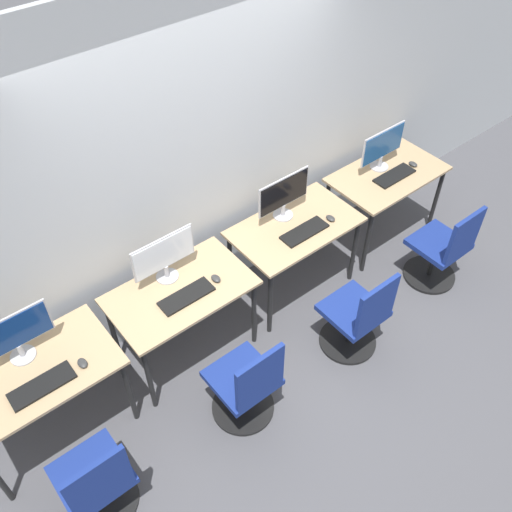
{
  "coord_description": "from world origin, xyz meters",
  "views": [
    {
      "loc": [
        -1.88,
        -2.21,
        3.95
      ],
      "look_at": [
        0.0,
        0.13,
        0.9
      ],
      "focal_mm": 40.0,
      "sensor_mm": 36.0,
      "label": 1
    }
  ],
  "objects_px": {
    "monitor_far_left": "(13,336)",
    "keyboard_left": "(186,296)",
    "office_chair_far_left": "(98,485)",
    "office_chair_left": "(247,387)",
    "mouse_far_left": "(82,363)",
    "mouse_right": "(331,218)",
    "monitor_far_right": "(383,147)",
    "keyboard_far_right": "(394,176)",
    "keyboard_far_left": "(42,386)",
    "mouse_far_right": "(413,164)",
    "mouse_left": "(216,279)",
    "office_chair_far_right": "(442,252)",
    "keyboard_right": "(304,232)",
    "monitor_right": "(284,195)",
    "monitor_left": "(164,256)",
    "office_chair_right": "(357,319)"
  },
  "relations": [
    {
      "from": "monitor_far_right",
      "to": "mouse_far_left",
      "type": "bearing_deg",
      "value": -175.25
    },
    {
      "from": "mouse_left",
      "to": "mouse_right",
      "type": "bearing_deg",
      "value": -2.4
    },
    {
      "from": "keyboard_far_left",
      "to": "mouse_far_left",
      "type": "xyz_separation_m",
      "value": [
        0.28,
        -0.01,
        0.01
      ]
    },
    {
      "from": "monitor_right",
      "to": "keyboard_right",
      "type": "xyz_separation_m",
      "value": [
        0.0,
        -0.27,
        -0.21
      ]
    },
    {
      "from": "mouse_right",
      "to": "keyboard_far_left",
      "type": "bearing_deg",
      "value": -179.94
    },
    {
      "from": "mouse_left",
      "to": "monitor_right",
      "type": "bearing_deg",
      "value": 15.5
    },
    {
      "from": "office_chair_far_left",
      "to": "keyboard_left",
      "type": "distance_m",
      "value": 1.38
    },
    {
      "from": "office_chair_far_left",
      "to": "mouse_far_left",
      "type": "bearing_deg",
      "value": 63.94
    },
    {
      "from": "keyboard_right",
      "to": "keyboard_far_left",
      "type": "bearing_deg",
      "value": -179.45
    },
    {
      "from": "mouse_right",
      "to": "keyboard_right",
      "type": "bearing_deg",
      "value": 176.07
    },
    {
      "from": "office_chair_far_left",
      "to": "office_chair_left",
      "type": "bearing_deg",
      "value": -1.63
    },
    {
      "from": "monitor_far_right",
      "to": "office_chair_far_right",
      "type": "relative_size",
      "value": 0.58
    },
    {
      "from": "mouse_far_left",
      "to": "monitor_right",
      "type": "distance_m",
      "value": 2.04
    },
    {
      "from": "office_chair_left",
      "to": "monitor_far_right",
      "type": "xyz_separation_m",
      "value": [
        2.27,
        0.88,
        0.62
      ]
    },
    {
      "from": "mouse_far_left",
      "to": "office_chair_far_left",
      "type": "relative_size",
      "value": 0.1
    },
    {
      "from": "keyboard_far_left",
      "to": "office_chair_left",
      "type": "xyz_separation_m",
      "value": [
        1.17,
        -0.63,
        -0.4
      ]
    },
    {
      "from": "monitor_far_right",
      "to": "mouse_far_right",
      "type": "bearing_deg",
      "value": -34.66
    },
    {
      "from": "monitor_far_left",
      "to": "mouse_far_right",
      "type": "relative_size",
      "value": 5.73
    },
    {
      "from": "monitor_far_left",
      "to": "keyboard_left",
      "type": "height_order",
      "value": "monitor_far_left"
    },
    {
      "from": "office_chair_left",
      "to": "office_chair_right",
      "type": "relative_size",
      "value": 1.0
    },
    {
      "from": "office_chair_far_left",
      "to": "keyboard_right",
      "type": "relative_size",
      "value": 2.1
    },
    {
      "from": "office_chair_far_right",
      "to": "mouse_far_left",
      "type": "bearing_deg",
      "value": 168.59
    },
    {
      "from": "monitor_far_left",
      "to": "mouse_left",
      "type": "height_order",
      "value": "monitor_far_left"
    },
    {
      "from": "monitor_far_left",
      "to": "office_chair_far_left",
      "type": "bearing_deg",
      "value": -90.52
    },
    {
      "from": "mouse_far_left",
      "to": "mouse_left",
      "type": "distance_m",
      "value": 1.13
    },
    {
      "from": "mouse_left",
      "to": "mouse_right",
      "type": "relative_size",
      "value": 1.0
    },
    {
      "from": "monitor_far_left",
      "to": "mouse_left",
      "type": "xyz_separation_m",
      "value": [
        1.41,
        -0.25,
        -0.21
      ]
    },
    {
      "from": "keyboard_far_right",
      "to": "monitor_far_left",
      "type": "bearing_deg",
      "value": 175.98
    },
    {
      "from": "mouse_right",
      "to": "office_chair_right",
      "type": "distance_m",
      "value": 0.87
    },
    {
      "from": "monitor_far_left",
      "to": "keyboard_far_left",
      "type": "distance_m",
      "value": 0.37
    },
    {
      "from": "monitor_left",
      "to": "mouse_far_right",
      "type": "bearing_deg",
      "value": -5.38
    },
    {
      "from": "monitor_far_left",
      "to": "monitor_left",
      "type": "relative_size",
      "value": 1.0
    },
    {
      "from": "office_chair_left",
      "to": "monitor_far_right",
      "type": "relative_size",
      "value": 1.72
    },
    {
      "from": "keyboard_left",
      "to": "mouse_far_left",
      "type": "bearing_deg",
      "value": -176.17
    },
    {
      "from": "monitor_far_left",
      "to": "mouse_right",
      "type": "height_order",
      "value": "monitor_far_left"
    },
    {
      "from": "office_chair_far_left",
      "to": "mouse_right",
      "type": "xyz_separation_m",
      "value": [
        2.57,
        0.6,
        0.41
      ]
    },
    {
      "from": "mouse_left",
      "to": "monitor_right",
      "type": "distance_m",
      "value": 0.93
    },
    {
      "from": "keyboard_left",
      "to": "keyboard_far_right",
      "type": "relative_size",
      "value": 1.0
    },
    {
      "from": "office_chair_far_left",
      "to": "mouse_far_right",
      "type": "height_order",
      "value": "office_chair_far_left"
    },
    {
      "from": "office_chair_left",
      "to": "mouse_right",
      "type": "xyz_separation_m",
      "value": [
        1.4,
        0.64,
        0.41
      ]
    },
    {
      "from": "monitor_far_left",
      "to": "keyboard_far_right",
      "type": "xyz_separation_m",
      "value": [
        3.43,
        -0.24,
        -0.21
      ]
    },
    {
      "from": "keyboard_far_left",
      "to": "office_chair_far_left",
      "type": "distance_m",
      "value": 0.72
    },
    {
      "from": "keyboard_left",
      "to": "mouse_far_right",
      "type": "bearing_deg",
      "value": 0.48
    },
    {
      "from": "keyboard_far_left",
      "to": "mouse_far_right",
      "type": "bearing_deg",
      "value": 1.07
    },
    {
      "from": "keyboard_right",
      "to": "office_chair_left",
      "type": "bearing_deg",
      "value": -149.72
    },
    {
      "from": "keyboard_left",
      "to": "keyboard_right",
      "type": "bearing_deg",
      "value": -1.31
    },
    {
      "from": "keyboard_left",
      "to": "office_chair_left",
      "type": "relative_size",
      "value": 0.48
    },
    {
      "from": "keyboard_far_right",
      "to": "monitor_far_right",
      "type": "bearing_deg",
      "value": 90.0
    },
    {
      "from": "keyboard_far_left",
      "to": "mouse_right",
      "type": "height_order",
      "value": "mouse_right"
    },
    {
      "from": "mouse_far_left",
      "to": "mouse_right",
      "type": "distance_m",
      "value": 2.29
    }
  ]
}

